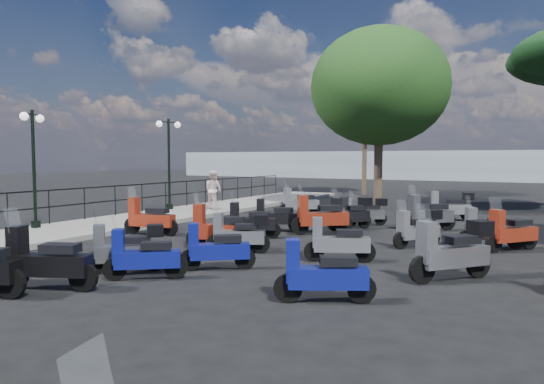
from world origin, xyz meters
The scene contains 30 objects.
ground centered at (0.00, 0.00, 0.00)m, with size 120.00×120.00×0.00m, color black.
sidewalk centered at (-6.50, 3.00, 0.07)m, with size 3.00×30.00×0.15m, color #605E5B.
railing centered at (-7.80, 2.80, 0.90)m, with size 0.04×26.04×1.10m.
lamp_post_1 centered at (-7.49, 0.06, 2.16)m, with size 0.56×0.98×3.53m.
lamp_post_2 centered at (-7.54, 6.16, 2.26)m, with size 0.55×1.04×3.71m.
pedestrian_far centered at (-5.93, 7.00, 0.95)m, with size 0.78×0.60×1.59m, color beige.
scooter_1 centered at (-1.24, -2.35, 0.46)m, with size 1.20×1.20×1.23m.
scooter_2 centered at (-1.04, 0.52, 0.49)m, with size 1.70×0.86×1.42m.
scooter_3 centered at (-4.14, 1.37, 0.48)m, with size 1.74×0.64×1.39m.
scooter_4 centered at (-1.26, 2.35, 0.45)m, with size 1.53×0.82×1.29m.
scooter_5 centered at (-2.37, 7.76, 0.48)m, with size 1.27×1.34×1.39m.
scooter_8 centered at (-1.47, -3.96, 0.48)m, with size 1.66×0.87×1.39m.
scooter_9 centered at (-0.39, 0.40, 0.46)m, with size 1.43×0.81×1.21m.
scooter_10 centered at (0.20, 3.89, 0.52)m, with size 1.51×1.29×1.49m.
scooter_11 centered at (0.81, 6.33, 0.45)m, with size 1.20×1.13×1.19m.
scooter_14 centered at (0.18, -1.33, 0.42)m, with size 1.27×1.02×1.22m.
scooter_15 centered at (3.16, 3.21, 0.46)m, with size 0.98×1.35×1.22m.
scooter_16 centered at (0.62, 5.27, 0.49)m, with size 1.05×1.44×1.30m.
scooter_17 centered at (3.03, 9.06, 0.51)m, with size 1.62×0.83×1.35m.
scooter_19 centered at (2.92, -2.34, 0.44)m, with size 1.46×0.89×1.27m.
scooter_20 centered at (4.46, 0.09, 0.54)m, with size 1.29×1.48×1.43m.
scooter_21 centered at (2.04, 0.57, 0.43)m, with size 1.44×0.82×1.23m.
scooter_22 centered at (5.25, 3.74, 0.46)m, with size 1.10×1.37×1.31m.
scooter_23 centered at (2.84, 6.12, 0.50)m, with size 1.34×1.36×1.44m.
scooter_27 centered at (4.79, 3.78, 0.46)m, with size 1.56×0.86×1.32m.
scooter_30 centered at (-1.23, 3.75, 0.45)m, with size 1.53×0.82×1.29m.
scooter_31 centered at (-0.53, -2.62, 0.42)m, with size 1.27×1.02×1.22m.
broadleaf_tree centered at (-0.34, 11.39, 5.30)m, with size 5.92×5.92×7.82m.
pine_2 centered at (-3.67, 19.57, 5.95)m, with size 5.75×5.75×6.98m.
distant_hills centered at (0.00, 45.00, 1.50)m, with size 70.00×8.00×3.00m, color gray.
Camera 1 is at (5.84, -9.18, 2.25)m, focal length 32.00 mm.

